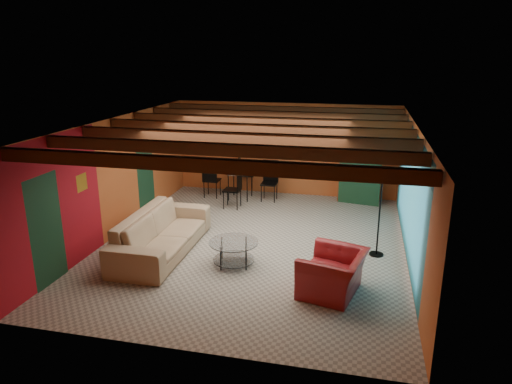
% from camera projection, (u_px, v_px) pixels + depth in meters
% --- Properties ---
extents(room, '(6.52, 8.01, 2.71)m').
position_uv_depth(room, '(255.00, 138.00, 9.86)').
color(room, gray).
rests_on(room, ground).
extents(sofa, '(1.21, 3.03, 0.88)m').
position_uv_depth(sofa, '(162.00, 232.00, 9.91)').
color(sofa, '#9B8064').
rests_on(sofa, ground).
extents(armchair, '(1.27, 1.38, 0.76)m').
position_uv_depth(armchair, '(333.00, 273.00, 8.22)').
color(armchair, maroon).
rests_on(armchair, ground).
extents(coffee_table, '(1.20, 1.20, 0.50)m').
position_uv_depth(coffee_table, '(234.00, 253.00, 9.35)').
color(coffee_table, silver).
rests_on(coffee_table, ground).
extents(dining_table, '(2.23, 2.23, 1.16)m').
position_uv_depth(dining_table, '(240.00, 179.00, 13.50)').
color(dining_table, silver).
rests_on(dining_table, ground).
extents(armoire, '(1.18, 0.73, 1.94)m').
position_uv_depth(armoire, '(360.00, 168.00, 13.14)').
color(armoire, brown).
rests_on(armoire, ground).
extents(floor_lamp, '(0.43, 0.43, 1.85)m').
position_uv_depth(floor_lamp, '(380.00, 214.00, 9.61)').
color(floor_lamp, black).
rests_on(floor_lamp, ground).
extents(ceiling_fan, '(1.50, 1.50, 0.44)m').
position_uv_depth(ceiling_fan, '(254.00, 139.00, 9.76)').
color(ceiling_fan, '#472614').
rests_on(ceiling_fan, ceiling).
extents(painting, '(1.05, 0.03, 0.65)m').
position_uv_depth(painting, '(255.00, 138.00, 13.85)').
color(painting, black).
rests_on(painting, wall_back).
extents(potted_plant, '(0.46, 0.42, 0.44)m').
position_uv_depth(potted_plant, '(363.00, 126.00, 12.79)').
color(potted_plant, '#26661E').
rests_on(potted_plant, armoire).
extents(vase, '(0.23, 0.23, 0.19)m').
position_uv_depth(vase, '(240.00, 156.00, 13.30)').
color(vase, orange).
rests_on(vase, dining_table).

